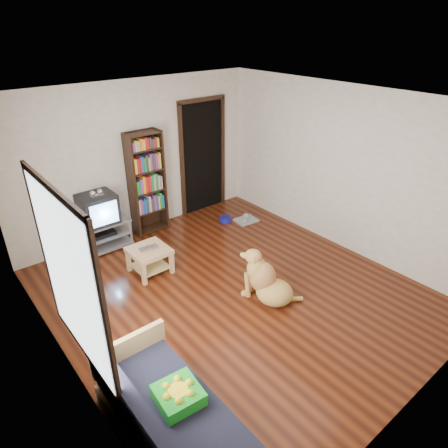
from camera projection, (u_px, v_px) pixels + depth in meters
ground at (233, 292)px, 5.62m from camera, size 5.00×5.00×0.00m
ceiling at (235, 103)px, 4.42m from camera, size 5.00×5.00×0.00m
wall_back at (137, 159)px, 6.73m from camera, size 4.50×0.00×4.50m
wall_front at (430, 309)px, 3.31m from camera, size 4.50×0.00×4.50m
wall_left at (52, 274)px, 3.75m from camera, size 0.00×5.00×5.00m
wall_right at (342, 170)px, 6.28m from camera, size 0.00×5.00×5.00m
green_cushion at (178, 395)px, 3.52m from camera, size 0.42×0.42×0.13m
laptop at (150, 249)px, 5.86m from camera, size 0.30×0.21×0.02m
dog_bowl at (225, 219)px, 7.55m from camera, size 0.22×0.22×0.08m
grey_rag at (246, 220)px, 7.56m from camera, size 0.43×0.36×0.03m
window at (70, 280)px, 3.33m from camera, size 0.03×1.46×1.70m
doorway at (203, 154)px, 7.56m from camera, size 1.03×0.05×2.19m
tv_stand at (102, 235)px, 6.53m from camera, size 0.90×0.45×0.50m
crt_tv at (97, 208)px, 6.33m from camera, size 0.55×0.52×0.58m
bookshelf at (146, 178)px, 6.79m from camera, size 0.60×0.30×1.80m
sofa at (173, 426)px, 3.50m from camera, size 0.80×1.80×0.80m
coffee_table at (149, 256)px, 5.94m from camera, size 0.55×0.55×0.40m
dog at (266, 282)px, 5.37m from camera, size 0.64×0.83×0.75m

